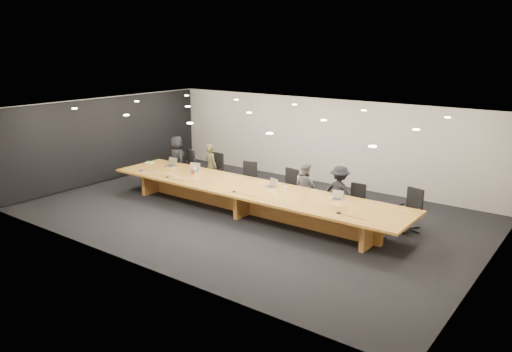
{
  "coord_description": "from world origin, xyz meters",
  "views": [
    {
      "loc": [
        7.86,
        -10.27,
        4.51
      ],
      "look_at": [
        0.0,
        0.3,
        1.0
      ],
      "focal_mm": 35.0,
      "sensor_mm": 36.0,
      "label": 1
    }
  ],
  "objects_px": {
    "chair_far_left": "(186,166)",
    "mic_left": "(167,177)",
    "person_d": "(339,192)",
    "mic_center": "(234,191)",
    "laptop_d": "(270,183)",
    "av_box": "(143,171)",
    "person_c": "(305,186)",
    "laptop_e": "(337,195)",
    "paper_cup_far": "(331,199)",
    "person_a": "(177,159)",
    "laptop_b": "(193,167)",
    "chair_mid_left": "(248,179)",
    "laptop_a": "(170,162)",
    "conference_table": "(249,195)",
    "amber_mug": "(193,172)",
    "chair_right": "(355,203)",
    "water_bottle": "(195,171)",
    "chair_far_right": "(409,210)",
    "chair_left": "(213,170)",
    "chair_mid_right": "(287,188)",
    "mic_right": "(339,213)",
    "paper_cup_near": "(286,188)",
    "person_b": "(211,167)"
  },
  "relations": [
    {
      "from": "person_d",
      "to": "mic_center",
      "type": "relative_size",
      "value": 12.32
    },
    {
      "from": "chair_right",
      "to": "water_bottle",
      "type": "relative_size",
      "value": 4.42
    },
    {
      "from": "person_b",
      "to": "laptop_d",
      "type": "height_order",
      "value": "person_b"
    },
    {
      "from": "laptop_a",
      "to": "laptop_b",
      "type": "relative_size",
      "value": 1.09
    },
    {
      "from": "laptop_a",
      "to": "mic_left",
      "type": "distance_m",
      "value": 1.32
    },
    {
      "from": "chair_right",
      "to": "laptop_b",
      "type": "distance_m",
      "value": 5.04
    },
    {
      "from": "mic_center",
      "to": "chair_mid_left",
      "type": "bearing_deg",
      "value": 117.55
    },
    {
      "from": "conference_table",
      "to": "mic_center",
      "type": "height_order",
      "value": "mic_center"
    },
    {
      "from": "chair_left",
      "to": "laptop_e",
      "type": "relative_size",
      "value": 3.98
    },
    {
      "from": "chair_mid_left",
      "to": "mic_right",
      "type": "height_order",
      "value": "chair_mid_left"
    },
    {
      "from": "person_d",
      "to": "water_bottle",
      "type": "distance_m",
      "value": 4.34
    },
    {
      "from": "conference_table",
      "to": "av_box",
      "type": "relative_size",
      "value": 41.2
    },
    {
      "from": "laptop_a",
      "to": "mic_right",
      "type": "xyz_separation_m",
      "value": [
        6.38,
        -0.84,
        -0.12
      ]
    },
    {
      "from": "laptop_d",
      "to": "av_box",
      "type": "xyz_separation_m",
      "value": [
        -4.12,
        -0.88,
        -0.1
      ]
    },
    {
      "from": "person_b",
      "to": "chair_right",
      "type": "bearing_deg",
      "value": -161.99
    },
    {
      "from": "laptop_a",
      "to": "paper_cup_far",
      "type": "height_order",
      "value": "laptop_a"
    },
    {
      "from": "conference_table",
      "to": "amber_mug",
      "type": "bearing_deg",
      "value": 177.17
    },
    {
      "from": "chair_far_left",
      "to": "chair_right",
      "type": "relative_size",
      "value": 1.1
    },
    {
      "from": "chair_far_right",
      "to": "person_d",
      "type": "height_order",
      "value": "person_d"
    },
    {
      "from": "mic_left",
      "to": "paper_cup_far",
      "type": "bearing_deg",
      "value": 10.07
    },
    {
      "from": "chair_mid_left",
      "to": "conference_table",
      "type": "bearing_deg",
      "value": -67.36
    },
    {
      "from": "laptop_e",
      "to": "paper_cup_far",
      "type": "bearing_deg",
      "value": -126.42
    },
    {
      "from": "chair_mid_left",
      "to": "laptop_d",
      "type": "xyz_separation_m",
      "value": [
        1.46,
        -0.89,
        0.34
      ]
    },
    {
      "from": "chair_right",
      "to": "chair_mid_left",
      "type": "bearing_deg",
      "value": 178.57
    },
    {
      "from": "av_box",
      "to": "paper_cup_far",
      "type": "bearing_deg",
      "value": 14.68
    },
    {
      "from": "chair_far_left",
      "to": "chair_mid_left",
      "type": "bearing_deg",
      "value": 17.83
    },
    {
      "from": "chair_right",
      "to": "laptop_e",
      "type": "relative_size",
      "value": 3.47
    },
    {
      "from": "person_a",
      "to": "laptop_b",
      "type": "height_order",
      "value": "person_a"
    },
    {
      "from": "chair_left",
      "to": "paper_cup_near",
      "type": "relative_size",
      "value": 12.78
    },
    {
      "from": "laptop_d",
      "to": "laptop_a",
      "type": "bearing_deg",
      "value": -161.32
    },
    {
      "from": "person_d",
      "to": "av_box",
      "type": "bearing_deg",
      "value": 20.41
    },
    {
      "from": "chair_left",
      "to": "paper_cup_far",
      "type": "xyz_separation_m",
      "value": [
        4.82,
        -1.07,
        0.23
      ]
    },
    {
      "from": "laptop_b",
      "to": "mic_right",
      "type": "xyz_separation_m",
      "value": [
        5.34,
        -0.83,
        -0.11
      ]
    },
    {
      "from": "laptop_a",
      "to": "chair_far_left",
      "type": "bearing_deg",
      "value": 106.3
    },
    {
      "from": "chair_right",
      "to": "person_c",
      "type": "relative_size",
      "value": 0.75
    },
    {
      "from": "paper_cup_near",
      "to": "laptop_a",
      "type": "bearing_deg",
      "value": -179.68
    },
    {
      "from": "person_d",
      "to": "amber_mug",
      "type": "distance_m",
      "value": 4.45
    },
    {
      "from": "person_c",
      "to": "mic_center",
      "type": "distance_m",
      "value": 2.12
    },
    {
      "from": "laptop_a",
      "to": "laptop_e",
      "type": "bearing_deg",
      "value": 2.35
    },
    {
      "from": "chair_left",
      "to": "chair_far_right",
      "type": "distance_m",
      "value": 6.43
    },
    {
      "from": "conference_table",
      "to": "chair_right",
      "type": "bearing_deg",
      "value": 24.9
    },
    {
      "from": "person_d",
      "to": "laptop_e",
      "type": "bearing_deg",
      "value": 116.08
    },
    {
      "from": "person_d",
      "to": "chair_mid_right",
      "type": "bearing_deg",
      "value": 3.73
    },
    {
      "from": "person_c",
      "to": "mic_left",
      "type": "xyz_separation_m",
      "value": [
        -3.54,
        -1.86,
        0.1
      ]
    },
    {
      "from": "paper_cup_far",
      "to": "mic_center",
      "type": "relative_size",
      "value": 0.8
    },
    {
      "from": "chair_far_left",
      "to": "mic_left",
      "type": "height_order",
      "value": "chair_far_left"
    },
    {
      "from": "chair_far_right",
      "to": "laptop_a",
      "type": "bearing_deg",
      "value": -157.53
    },
    {
      "from": "chair_far_left",
      "to": "laptop_e",
      "type": "bearing_deg",
      "value": 11.09
    },
    {
      "from": "chair_far_left",
      "to": "person_c",
      "type": "relative_size",
      "value": 0.82
    },
    {
      "from": "chair_right",
      "to": "chair_far_right",
      "type": "xyz_separation_m",
      "value": [
        1.39,
        0.16,
        0.04
      ]
    }
  ]
}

